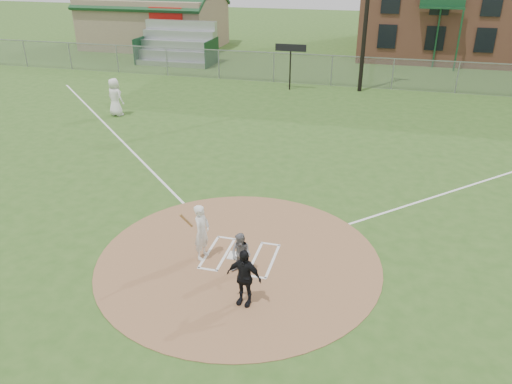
% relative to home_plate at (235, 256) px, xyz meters
% --- Properties ---
extents(ground, '(140.00, 140.00, 0.00)m').
position_rel_home_plate_xyz_m(ground, '(0.15, -0.12, -0.03)').
color(ground, '#31561D').
rests_on(ground, ground).
extents(dirt_circle, '(8.40, 8.40, 0.02)m').
position_rel_home_plate_xyz_m(dirt_circle, '(0.15, -0.12, -0.02)').
color(dirt_circle, '#9A6D49').
rests_on(dirt_circle, ground).
extents(home_plate, '(0.43, 0.43, 0.03)m').
position_rel_home_plate_xyz_m(home_plate, '(0.00, 0.00, 0.00)').
color(home_plate, white).
rests_on(home_plate, dirt_circle).
extents(foul_line_first, '(17.04, 17.04, 0.01)m').
position_rel_home_plate_xyz_m(foul_line_first, '(9.15, 8.88, -0.03)').
color(foul_line_first, white).
rests_on(foul_line_first, ground).
extents(foul_line_third, '(17.04, 17.04, 0.01)m').
position_rel_home_plate_xyz_m(foul_line_third, '(-8.85, 8.88, -0.03)').
color(foul_line_third, white).
rests_on(foul_line_third, ground).
extents(catcher, '(0.73, 0.63, 1.29)m').
position_rel_home_plate_xyz_m(catcher, '(0.43, -0.82, 0.63)').
color(catcher, slate).
rests_on(catcher, dirt_circle).
extents(umpire, '(0.98, 0.51, 1.61)m').
position_rel_home_plate_xyz_m(umpire, '(0.87, -2.04, 0.79)').
color(umpire, black).
rests_on(umpire, dirt_circle).
extents(ondeck_player, '(1.17, 0.95, 2.07)m').
position_rel_home_plate_xyz_m(ondeck_player, '(-10.53, 11.99, 1.00)').
color(ondeck_player, white).
rests_on(ondeck_player, ground).
extents(batters_boxes, '(2.08, 1.88, 0.01)m').
position_rel_home_plate_xyz_m(batters_boxes, '(0.15, 0.03, -0.01)').
color(batters_boxes, white).
rests_on(batters_boxes, dirt_circle).
extents(batter_at_plate, '(0.63, 1.04, 1.78)m').
position_rel_home_plate_xyz_m(batter_at_plate, '(-0.91, -0.29, 0.86)').
color(batter_at_plate, white).
rests_on(batter_at_plate, dirt_circle).
extents(outfield_fence, '(56.08, 0.08, 2.03)m').
position_rel_home_plate_xyz_m(outfield_fence, '(0.15, 21.88, 0.98)').
color(outfield_fence, slate).
rests_on(outfield_fence, ground).
extents(bleachers, '(6.08, 3.20, 3.20)m').
position_rel_home_plate_xyz_m(bleachers, '(-12.85, 26.08, 1.56)').
color(bleachers, '#B7BABF').
rests_on(bleachers, ground).
extents(clubhouse, '(12.20, 8.71, 6.23)m').
position_rel_home_plate_xyz_m(clubhouse, '(-17.84, 32.88, 2.36)').
color(clubhouse, gray).
rests_on(clubhouse, ground).
extents(scoreboard_sign, '(2.00, 0.10, 2.93)m').
position_rel_home_plate_xyz_m(scoreboard_sign, '(-2.35, 20.08, 2.35)').
color(scoreboard_sign, black).
rests_on(scoreboard_sign, ground).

